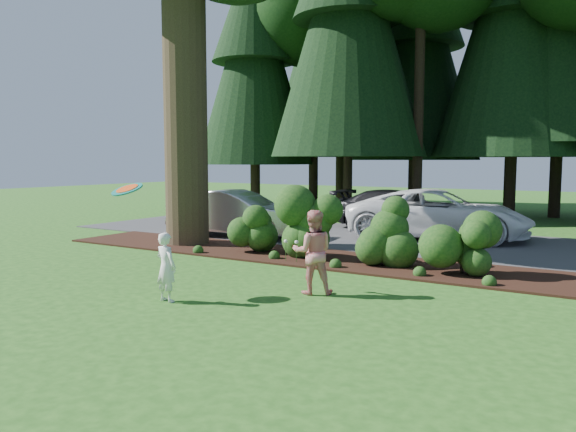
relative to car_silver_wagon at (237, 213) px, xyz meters
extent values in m
plane|color=#205117|center=(4.28, -5.41, -0.76)|extent=(80.00, 80.00, 0.00)
cube|color=black|center=(4.28, -2.16, -0.74)|extent=(16.00, 2.50, 0.05)
cube|color=#38383A|center=(4.28, 2.09, -0.75)|extent=(22.00, 6.00, 0.03)
cylinder|color=#312618|center=(-0.32, -2.01, 5.24)|extent=(1.24, 1.24, 12.00)
sphere|color=#133911|center=(2.28, -2.21, -0.10)|extent=(1.08, 1.08, 1.08)
cylinder|color=black|center=(2.28, -2.21, -0.61)|extent=(0.08, 0.08, 0.30)
sphere|color=#133911|center=(4.08, -2.41, 0.17)|extent=(1.35, 1.35, 1.35)
cylinder|color=black|center=(4.08, -2.41, -0.61)|extent=(0.08, 0.08, 0.30)
sphere|color=#133911|center=(5.88, -2.11, 0.06)|extent=(1.26, 1.26, 1.26)
cylinder|color=black|center=(5.88, -2.11, -0.61)|extent=(0.08, 0.08, 0.30)
sphere|color=#133911|center=(7.68, -2.31, -0.05)|extent=(1.17, 1.17, 1.17)
cylinder|color=black|center=(7.68, -2.31, -0.61)|extent=(0.08, 0.08, 0.30)
cylinder|color=#133911|center=(3.68, -3.01, -0.51)|extent=(0.01, 0.01, 0.50)
sphere|color=white|center=(3.68, -3.01, -0.24)|extent=(0.09, 0.09, 0.09)
cylinder|color=#133911|center=(3.98, -3.01, -0.51)|extent=(0.01, 0.01, 0.50)
sphere|color=white|center=(3.98, -3.01, -0.24)|extent=(0.09, 0.09, 0.09)
cylinder|color=#133911|center=(4.28, -3.01, -0.51)|extent=(0.01, 0.01, 0.50)
sphere|color=white|center=(4.28, -3.01, -0.24)|extent=(0.09, 0.09, 0.09)
cylinder|color=black|center=(-5.22, 8.59, 4.14)|extent=(0.50, 0.50, 9.80)
cone|color=black|center=(-5.22, 8.59, 6.94)|extent=(6.16, 6.16, 10.50)
cylinder|color=black|center=(-2.72, 9.09, 3.79)|extent=(0.50, 0.50, 9.10)
cylinder|color=black|center=(0.28, 9.59, 4.49)|extent=(0.50, 0.50, 10.50)
cone|color=black|center=(0.28, 9.59, 7.49)|extent=(6.60, 6.60, 11.25)
cylinder|color=black|center=(3.28, 8.09, 3.61)|extent=(0.50, 0.50, 8.75)
cylinder|color=black|center=(6.28, 9.09, 4.84)|extent=(0.50, 0.50, 11.20)
cylinder|color=black|center=(-3.72, 13.09, 4.84)|extent=(0.50, 0.50, 11.20)
cone|color=black|center=(-3.72, 13.09, 8.04)|extent=(7.04, 7.04, 12.00)
cylinder|color=black|center=(1.78, 12.59, 4.49)|extent=(0.50, 0.50, 10.50)
cone|color=black|center=(1.78, 12.59, 7.49)|extent=(6.60, 6.60, 11.25)
cylinder|color=black|center=(7.78, 13.59, 5.19)|extent=(0.50, 0.50, 11.90)
cone|color=black|center=(7.78, 13.59, 8.59)|extent=(7.48, 7.48, 12.75)
imported|color=#AAAAAE|center=(0.00, 0.00, 0.00)|extent=(4.64, 2.21, 1.47)
imported|color=white|center=(5.63, 2.81, 0.03)|extent=(5.89, 3.45, 1.54)
imported|color=black|center=(3.80, 4.39, -0.04)|extent=(4.79, 1.98, 1.38)
imported|color=white|center=(3.87, -7.26, -0.16)|extent=(0.47, 0.34, 1.22)
imported|color=red|center=(5.76, -5.41, 0.01)|extent=(0.95, 0.89, 1.55)
cylinder|color=#167B72|center=(2.93, -7.22, 1.17)|extent=(0.58, 0.55, 0.25)
cylinder|color=#FD5215|center=(2.93, -7.22, 1.18)|extent=(0.41, 0.38, 0.18)
camera|label=1|loc=(10.70, -14.32, 1.69)|focal=35.00mm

